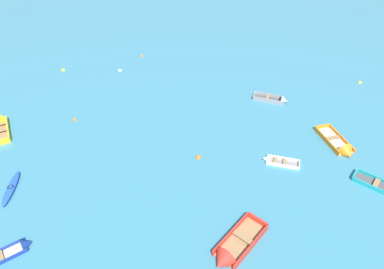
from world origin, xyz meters
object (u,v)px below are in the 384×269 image
at_px(rowboat_orange_near_left, 342,148).
at_px(mooring_buoy_trailing, 198,157).
at_px(rowboat_grey_near_camera, 277,100).
at_px(mooring_buoy_near_foreground, 120,71).
at_px(kayak_blue_far_left, 11,188).
at_px(mooring_buoy_between_boats_left, 142,56).
at_px(rowboat_deep_blue_distant_center, 18,248).
at_px(rowboat_red_cluster_inner, 230,253).
at_px(rowboat_white_outer_left, 273,160).
at_px(mooring_buoy_far_field, 75,120).
at_px(mooring_buoy_between_boats_right, 359,83).
at_px(mooring_buoy_midfield, 63,70).

relative_size(rowboat_orange_near_left, mooring_buoy_trailing, 10.25).
relative_size(rowboat_grey_near_camera, mooring_buoy_near_foreground, 8.64).
distance_m(kayak_blue_far_left, mooring_buoy_between_boats_left, 23.23).
bearing_deg(mooring_buoy_near_foreground, rowboat_deep_blue_distant_center, -89.49).
distance_m(rowboat_red_cluster_inner, rowboat_white_outer_left, 9.06).
bearing_deg(mooring_buoy_far_field, rowboat_white_outer_left, -12.58).
bearing_deg(mooring_buoy_trailing, mooring_buoy_between_boats_right, 40.11).
bearing_deg(mooring_buoy_trailing, rowboat_grey_near_camera, 51.96).
bearing_deg(rowboat_white_outer_left, rowboat_red_cluster_inner, -111.07).
bearing_deg(rowboat_orange_near_left, kayak_blue_far_left, -164.51).
bearing_deg(kayak_blue_far_left, mooring_buoy_midfield, 101.80).
xyz_separation_m(kayak_blue_far_left, mooring_buoy_between_boats_right, (29.28, 18.49, -0.16)).
height_order(rowboat_deep_blue_distant_center, kayak_blue_far_left, rowboat_deep_blue_distant_center).
distance_m(rowboat_red_cluster_inner, mooring_buoy_midfield, 29.12).
height_order(rowboat_white_outer_left, mooring_buoy_far_field, rowboat_white_outer_left).
bearing_deg(rowboat_grey_near_camera, rowboat_red_cluster_inner, -104.50).
height_order(mooring_buoy_midfield, mooring_buoy_trailing, mooring_buoy_midfield).
relative_size(rowboat_grey_near_camera, rowboat_white_outer_left, 1.21).
distance_m(mooring_buoy_between_boats_left, mooring_buoy_between_boats_right, 25.30).
height_order(mooring_buoy_between_boats_left, mooring_buoy_near_foreground, mooring_buoy_near_foreground).
height_order(rowboat_red_cluster_inner, rowboat_orange_near_left, rowboat_red_cluster_inner).
bearing_deg(mooring_buoy_between_boats_left, rowboat_white_outer_left, -51.29).
xyz_separation_m(mooring_buoy_midfield, mooring_buoy_far_field, (5.05, -9.43, 0.00)).
distance_m(rowboat_grey_near_camera, rowboat_white_outer_left, 9.06).
relative_size(rowboat_deep_blue_distant_center, mooring_buoy_between_boats_right, 6.82).
height_order(rowboat_orange_near_left, rowboat_deep_blue_distant_center, rowboat_orange_near_left).
bearing_deg(mooring_buoy_between_boats_left, mooring_buoy_trailing, -64.59).
xyz_separation_m(rowboat_orange_near_left, mooring_buoy_trailing, (-11.54, -2.06, -0.19)).
height_order(rowboat_red_cluster_inner, mooring_buoy_trailing, rowboat_red_cluster_inner).
bearing_deg(mooring_buoy_trailing, kayak_blue_far_left, -159.93).
relative_size(rowboat_red_cluster_inner, mooring_buoy_trailing, 10.16).
distance_m(rowboat_deep_blue_distant_center, mooring_buoy_trailing, 13.65).
relative_size(mooring_buoy_near_foreground, mooring_buoy_trailing, 0.96).
distance_m(kayak_blue_far_left, mooring_buoy_midfield, 18.55).
xyz_separation_m(rowboat_red_cluster_inner, mooring_buoy_between_boats_right, (13.76, 22.13, -0.23)).
height_order(rowboat_red_cluster_inner, mooring_buoy_between_boats_right, rowboat_red_cluster_inner).
bearing_deg(mooring_buoy_between_boats_right, mooring_buoy_between_boats_left, 170.17).
bearing_deg(rowboat_orange_near_left, mooring_buoy_near_foreground, 151.31).
bearing_deg(mooring_buoy_trailing, rowboat_white_outer_left, 0.81).
relative_size(rowboat_red_cluster_inner, rowboat_orange_near_left, 0.99).
xyz_separation_m(rowboat_grey_near_camera, rowboat_deep_blue_distant_center, (-17.10, -18.33, -0.05)).
bearing_deg(mooring_buoy_trailing, mooring_buoy_far_field, 161.13).
relative_size(rowboat_grey_near_camera, mooring_buoy_midfield, 7.96).
height_order(rowboat_grey_near_camera, rowboat_red_cluster_inner, rowboat_red_cluster_inner).
bearing_deg(mooring_buoy_far_field, mooring_buoy_trailing, -18.87).
xyz_separation_m(mooring_buoy_between_boats_left, mooring_buoy_near_foreground, (-1.63, -4.11, 0.00)).
bearing_deg(mooring_buoy_between_boats_right, rowboat_white_outer_left, -127.51).
bearing_deg(mooring_buoy_trailing, mooring_buoy_near_foreground, 126.20).
bearing_deg(mooring_buoy_midfield, mooring_buoy_far_field, -61.81).
bearing_deg(mooring_buoy_between_boats_right, rowboat_orange_near_left, -112.27).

